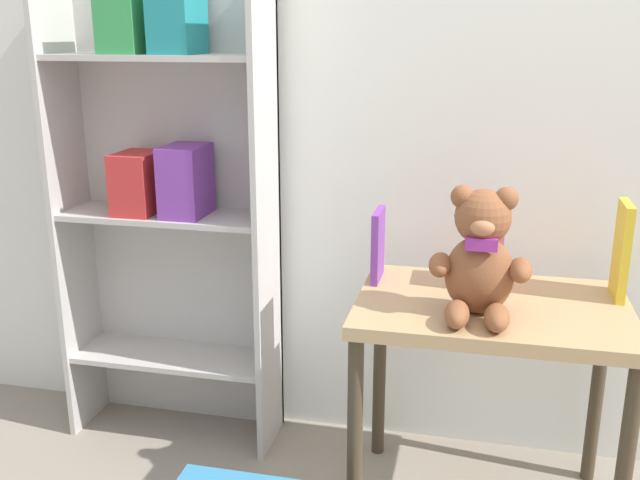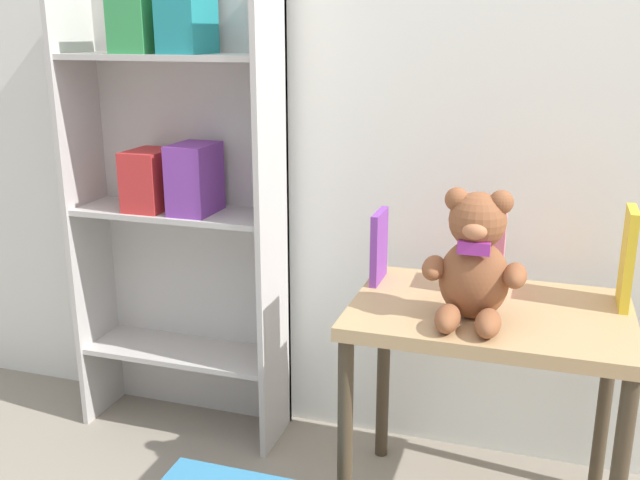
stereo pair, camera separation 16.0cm
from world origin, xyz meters
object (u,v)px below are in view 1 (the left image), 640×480
(book_standing_purple, at_px, (378,245))
(book_standing_pink, at_px, (495,251))
(display_table, at_px, (490,334))
(bookshelf_side, at_px, (168,179))
(teddy_bear, at_px, (480,258))
(book_standing_yellow, at_px, (622,251))

(book_standing_purple, xyz_separation_m, book_standing_pink, (0.33, 0.01, 0.00))
(display_table, bearing_deg, bookshelf_side, 166.72)
(teddy_bear, relative_size, book_standing_purple, 1.61)
(book_standing_pink, relative_size, book_standing_yellow, 0.80)
(teddy_bear, distance_m, book_standing_pink, 0.23)
(teddy_bear, height_order, book_standing_purple, teddy_bear)
(book_standing_pink, bearing_deg, book_standing_purple, -179.21)
(display_table, distance_m, book_standing_pink, 0.23)
(bookshelf_side, height_order, display_table, bookshelf_side)
(teddy_bear, bearing_deg, display_table, 66.83)
(teddy_bear, xyz_separation_m, book_standing_yellow, (0.37, 0.21, -0.02))
(bookshelf_side, bearing_deg, display_table, -13.28)
(bookshelf_side, distance_m, book_standing_pink, 1.03)
(display_table, bearing_deg, book_standing_pink, 90.00)
(teddy_bear, height_order, book_standing_yellow, teddy_bear)
(bookshelf_side, relative_size, book_standing_pink, 7.33)
(book_standing_purple, distance_m, book_standing_yellow, 0.65)
(bookshelf_side, relative_size, book_standing_yellow, 5.85)
(book_standing_purple, bearing_deg, book_standing_pink, 2.12)
(display_table, xyz_separation_m, book_standing_purple, (-0.33, 0.12, 0.19))
(bookshelf_side, distance_m, book_standing_purple, 0.72)
(display_table, relative_size, book_standing_purple, 3.48)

